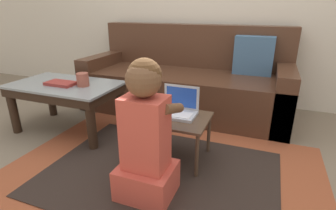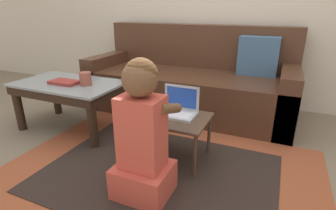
% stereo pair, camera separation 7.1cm
% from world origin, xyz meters
% --- Properties ---
extents(ground_plane, '(16.00, 16.00, 0.00)m').
position_xyz_m(ground_plane, '(0.00, 0.00, 0.00)').
color(ground_plane, '#7F705B').
extents(area_rug, '(2.03, 1.47, 0.01)m').
position_xyz_m(area_rug, '(0.09, -0.09, 0.00)').
color(area_rug, '#9E4C2D').
rests_on(area_rug, ground_plane).
extents(couch, '(2.03, 0.81, 0.85)m').
position_xyz_m(couch, '(-0.11, 1.10, 0.29)').
color(couch, '#4C2D1E').
rests_on(couch, ground_plane).
extents(coffee_table, '(0.90, 0.53, 0.42)m').
position_xyz_m(coffee_table, '(-0.90, 0.23, 0.35)').
color(coffee_table, gray).
rests_on(coffee_table, ground_plane).
extents(laptop_desk, '(0.50, 0.37, 0.32)m').
position_xyz_m(laptop_desk, '(0.09, 0.12, 0.28)').
color(laptop_desk, '#4C3828').
rests_on(laptop_desk, ground_plane).
extents(laptop, '(0.25, 0.18, 0.19)m').
position_xyz_m(laptop, '(0.12, 0.16, 0.36)').
color(laptop, '#B7BCC6').
rests_on(laptop, laptop_desk).
extents(computer_mouse, '(0.08, 0.10, 0.04)m').
position_xyz_m(computer_mouse, '(-0.08, 0.12, 0.34)').
color(computer_mouse, silver).
rests_on(computer_mouse, laptop_desk).
extents(person_seated, '(0.31, 0.38, 0.79)m').
position_xyz_m(person_seated, '(0.10, -0.30, 0.37)').
color(person_seated, '#CC4C3D').
rests_on(person_seated, ground_plane).
extents(cup_on_table, '(0.10, 0.10, 0.11)m').
position_xyz_m(cup_on_table, '(-0.71, 0.23, 0.48)').
color(cup_on_table, '#994C3D').
rests_on(cup_on_table, coffee_table).
extents(book_on_table, '(0.24, 0.14, 0.02)m').
position_xyz_m(book_on_table, '(-0.90, 0.19, 0.43)').
color(book_on_table, '#99332D').
rests_on(book_on_table, coffee_table).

